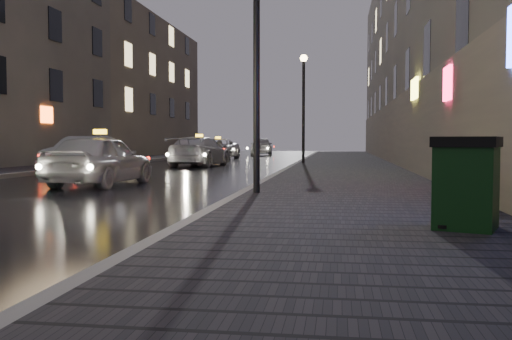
{
  "coord_description": "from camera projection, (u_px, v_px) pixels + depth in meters",
  "views": [
    {
      "loc": [
        3.58,
        -5.97,
        1.27
      ],
      "look_at": [
        2.43,
        1.97,
        0.85
      ],
      "focal_mm": 40.0,
      "sensor_mm": 36.0,
      "label": 1
    }
  ],
  "objects": [
    {
      "name": "ground",
      "position": [
        21.0,
        252.0,
        6.49
      ],
      "size": [
        120.0,
        120.0,
        0.0
      ],
      "primitive_type": "plane",
      "color": "black",
      "rests_on": "ground"
    },
    {
      "name": "sidewalk",
      "position": [
        346.0,
        166.0,
        26.67
      ],
      "size": [
        4.6,
        58.0,
        0.15
      ],
      "primitive_type": "cube",
      "color": "black",
      "rests_on": "ground"
    },
    {
      "name": "curb",
      "position": [
        295.0,
        165.0,
        27.02
      ],
      "size": [
        0.2,
        58.0,
        0.15
      ],
      "primitive_type": "cube",
      "color": "slate",
      "rests_on": "ground"
    },
    {
      "name": "sidewalk_far",
      "position": [
        91.0,
        164.0,
        28.49
      ],
      "size": [
        2.4,
        58.0,
        0.15
      ],
      "primitive_type": "cube",
      "color": "black",
      "rests_on": "ground"
    },
    {
      "name": "curb_far",
      "position": [
        116.0,
        164.0,
        28.3
      ],
      "size": [
        0.2,
        58.0,
        0.15
      ],
      "primitive_type": "cube",
      "color": "slate",
      "rests_on": "ground"
    },
    {
      "name": "building_near",
      "position": [
        408.0,
        40.0,
        29.82
      ],
      "size": [
        1.8,
        50.0,
        13.0
      ],
      "primitive_type": "cube",
      "color": "#605B54",
      "rests_on": "ground"
    },
    {
      "name": "building_far_c",
      "position": [
        129.0,
        88.0,
        46.68
      ],
      "size": [
        6.0,
        22.0,
        11.0
      ],
      "primitive_type": "cube",
      "color": "#6B6051",
      "rests_on": "ground"
    },
    {
      "name": "lamp_near",
      "position": [
        257.0,
        35.0,
        11.96
      ],
      "size": [
        0.36,
        0.36,
        5.28
      ],
      "color": "black",
      "rests_on": "sidewalk"
    },
    {
      "name": "lamp_far",
      "position": [
        304.0,
        95.0,
        27.78
      ],
      "size": [
        0.36,
        0.36,
        5.28
      ],
      "color": "black",
      "rests_on": "sidewalk"
    },
    {
      "name": "bench",
      "position": [
        471.0,
        178.0,
        10.19
      ],
      "size": [
        0.69,
        1.78,
        0.9
      ],
      "rotation": [
        0.0,
        0.0,
        -0.05
      ],
      "color": "black",
      "rests_on": "sidewalk"
    },
    {
      "name": "trash_bin",
      "position": [
        466.0,
        182.0,
        7.18
      ],
      "size": [
        0.98,
        0.98,
        1.17
      ],
      "rotation": [
        0.0,
        0.0,
        -0.36
      ],
      "color": "black",
      "rests_on": "sidewalk"
    },
    {
      "name": "taxi_near",
      "position": [
        100.0,
        160.0,
        15.88
      ],
      "size": [
        1.92,
        4.3,
        1.43
      ],
      "primitive_type": "imported",
      "rotation": [
        0.0,
        0.0,
        3.09
      ],
      "color": "silver",
      "rests_on": "ground"
    },
    {
      "name": "car_left_mid",
      "position": [
        84.0,
        154.0,
        22.73
      ],
      "size": [
        1.83,
        4.45,
        1.43
      ],
      "primitive_type": "imported",
      "rotation": [
        0.0,
        0.0,
        -0.07
      ],
      "color": "#97979F",
      "rests_on": "ground"
    },
    {
      "name": "taxi_mid",
      "position": [
        199.0,
        151.0,
        27.92
      ],
      "size": [
        2.35,
        5.04,
        1.42
      ],
      "primitive_type": "imported",
      "rotation": [
        0.0,
        0.0,
        3.07
      ],
      "color": "silver",
      "rests_on": "ground"
    },
    {
      "name": "taxi_far",
      "position": [
        218.0,
        149.0,
        38.42
      ],
      "size": [
        2.32,
        4.96,
        1.37
      ],
      "primitive_type": "imported",
      "rotation": [
        0.0,
        0.0,
        -0.01
      ],
      "color": "silver",
      "rests_on": "ground"
    },
    {
      "name": "car_far",
      "position": [
        261.0,
        146.0,
        47.3
      ],
      "size": [
        2.31,
        4.59,
        1.5
      ],
      "primitive_type": "imported",
      "rotation": [
        0.0,
        0.0,
        3.27
      ],
      "color": "#95959D",
      "rests_on": "ground"
    }
  ]
}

